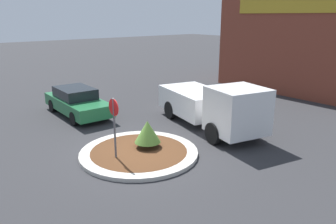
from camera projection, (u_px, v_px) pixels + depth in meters
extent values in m
plane|color=#2D2D30|center=(139.00, 154.00, 12.23)|extent=(120.00, 120.00, 0.00)
cylinder|color=#BCB7AD|center=(139.00, 153.00, 12.21)|extent=(4.39, 4.39, 0.14)
cylinder|color=#4C2D19|center=(139.00, 152.00, 12.21)|extent=(3.60, 3.60, 0.14)
cylinder|color=#4C4C51|center=(115.00, 130.00, 11.36)|extent=(0.07, 0.07, 2.30)
cylinder|color=#B71414|center=(114.00, 107.00, 11.13)|extent=(0.60, 0.03, 0.60)
cylinder|color=brown|center=(148.00, 144.00, 12.52)|extent=(0.08, 0.08, 0.20)
cone|color=#4C752D|center=(147.00, 132.00, 12.37)|extent=(0.99, 0.99, 0.84)
cube|color=silver|center=(237.00, 110.00, 13.14)|extent=(2.37, 2.45, 1.84)
cube|color=silver|center=(195.00, 101.00, 16.07)|extent=(4.06, 2.94, 1.12)
cube|color=black|center=(249.00, 107.00, 12.46)|extent=(0.45, 1.81, 0.65)
cylinder|color=black|center=(252.00, 126.00, 13.97)|extent=(0.92, 0.43, 0.89)
cylinder|color=black|center=(213.00, 133.00, 13.11)|extent=(0.92, 0.43, 0.89)
cylinder|color=black|center=(204.00, 105.00, 17.22)|extent=(0.92, 0.43, 0.89)
cylinder|color=black|center=(170.00, 110.00, 16.36)|extent=(0.92, 0.43, 0.89)
cube|color=brown|center=(315.00, 43.00, 21.97)|extent=(11.52, 6.00, 6.39)
cube|color=#B28E23|center=(295.00, 5.00, 19.45)|extent=(8.06, 0.08, 0.90)
cube|color=#1E6638|center=(78.00, 104.00, 16.89)|extent=(4.77, 1.94, 0.61)
cube|color=black|center=(75.00, 93.00, 16.91)|extent=(2.31, 1.65, 0.52)
cylinder|color=black|center=(106.00, 113.00, 16.34)|extent=(0.67, 0.22, 0.66)
cylinder|color=black|center=(74.00, 119.00, 15.36)|extent=(0.67, 0.22, 0.66)
cylinder|color=black|center=(82.00, 101.00, 18.56)|extent=(0.67, 0.22, 0.66)
cylinder|color=black|center=(52.00, 106.00, 17.58)|extent=(0.67, 0.22, 0.66)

